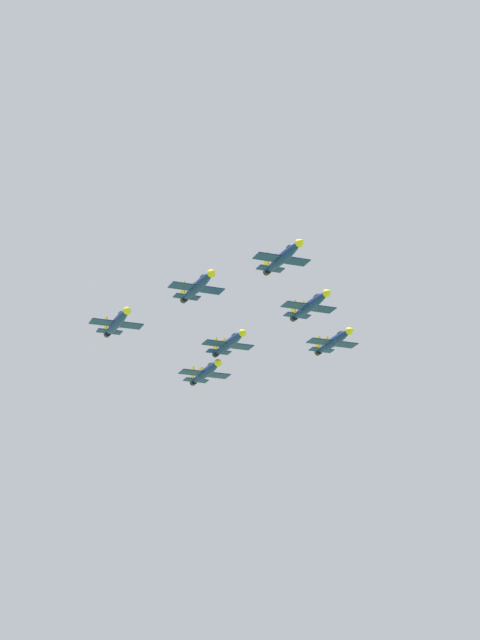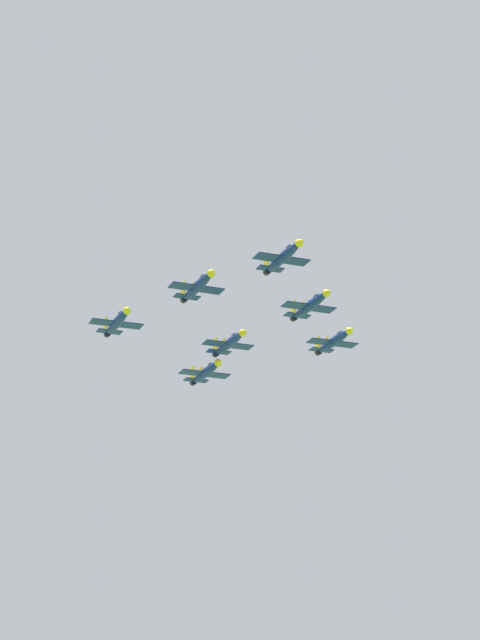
% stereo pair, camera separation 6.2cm
% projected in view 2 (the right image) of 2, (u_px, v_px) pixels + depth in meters
% --- Properties ---
extents(jet_lead, '(10.53, 16.14, 3.51)m').
position_uv_depth(jet_lead, '(283.00, 257.00, 214.36)').
color(jet_lead, navy).
extents(jet_left_wingman, '(10.83, 16.62, 3.61)m').
position_uv_depth(jet_left_wingman, '(310.00, 305.00, 229.01)').
color(jet_left_wingman, navy).
extents(jet_right_wingman, '(10.63, 16.33, 3.54)m').
position_uv_depth(jet_right_wingman, '(198.00, 286.00, 221.39)').
color(jet_right_wingman, navy).
extents(jet_left_outer, '(10.74, 16.43, 3.58)m').
position_uv_depth(jet_left_outer, '(334.00, 341.00, 244.12)').
color(jet_left_outer, navy).
extents(jet_right_outer, '(10.49, 16.01, 3.50)m').
position_uv_depth(jet_right_outer, '(117.00, 322.00, 227.86)').
color(jet_right_outer, navy).
extents(jet_slot_rear, '(10.39, 15.96, 3.46)m').
position_uv_depth(jet_slot_rear, '(229.00, 343.00, 235.23)').
color(jet_slot_rear, navy).
extents(jet_trailing, '(10.85, 16.63, 3.62)m').
position_uv_depth(jet_trailing, '(206.00, 372.00, 246.26)').
color(jet_trailing, navy).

